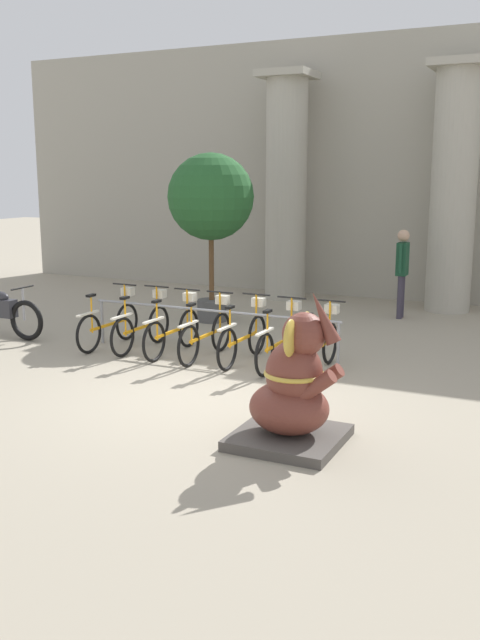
{
  "coord_description": "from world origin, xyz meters",
  "views": [
    {
      "loc": [
        4.35,
        -7.95,
        2.9
      ],
      "look_at": [
        0.38,
        0.38,
        1.0
      ],
      "focal_mm": 40.0,
      "sensor_mm": 36.0,
      "label": 1
    }
  ],
  "objects_px": {
    "bicycle_1": "(142,326)",
    "bicycle_6": "(319,346)",
    "bicycle_4": "(244,337)",
    "person_pedestrian": "(402,265)",
    "bicycle_3": "(207,334)",
    "potted_tree": "(211,200)",
    "bicycle_2": "(173,330)",
    "bicycle_5": "(280,341)",
    "elephant_statue": "(293,392)",
    "bicycle_0": "(110,323)"
  },
  "relations": [
    {
      "from": "bicycle_1",
      "to": "bicycle_6",
      "type": "bearing_deg",
      "value": -1.07
    },
    {
      "from": "bicycle_4",
      "to": "person_pedestrian",
      "type": "xyz_separation_m",
      "value": [
        1.42,
        4.5,
        0.7
      ]
    },
    {
      "from": "bicycle_3",
      "to": "potted_tree",
      "type": "height_order",
      "value": "potted_tree"
    },
    {
      "from": "bicycle_4",
      "to": "potted_tree",
      "type": "relative_size",
      "value": 0.53
    },
    {
      "from": "bicycle_2",
      "to": "bicycle_1",
      "type": "bearing_deg",
      "value": 175.59
    },
    {
      "from": "bicycle_5",
      "to": "bicycle_6",
      "type": "xyz_separation_m",
      "value": [
        0.63,
        -0.0,
        0.0
      ]
    },
    {
      "from": "bicycle_3",
      "to": "elephant_statue",
      "type": "distance_m",
      "value": 3.86
    },
    {
      "from": "bicycle_0",
      "to": "bicycle_6",
      "type": "height_order",
      "value": "same"
    },
    {
      "from": "bicycle_2",
      "to": "bicycle_5",
      "type": "xyz_separation_m",
      "value": [
        1.89,
        -0.01,
        0.0
      ]
    },
    {
      "from": "bicycle_3",
      "to": "bicycle_6",
      "type": "height_order",
      "value": "same"
    },
    {
      "from": "bicycle_1",
      "to": "bicycle_5",
      "type": "relative_size",
      "value": 1.0
    },
    {
      "from": "bicycle_1",
      "to": "elephant_statue",
      "type": "xyz_separation_m",
      "value": [
        3.84,
        -2.92,
        0.19
      ]
    },
    {
      "from": "bicycle_4",
      "to": "elephant_statue",
      "type": "xyz_separation_m",
      "value": [
        1.96,
        -2.91,
        0.19
      ]
    },
    {
      "from": "bicycle_6",
      "to": "elephant_statue",
      "type": "height_order",
      "value": "elephant_statue"
    },
    {
      "from": "bicycle_6",
      "to": "person_pedestrian",
      "type": "relative_size",
      "value": 0.97
    },
    {
      "from": "bicycle_2",
      "to": "bicycle_6",
      "type": "bearing_deg",
      "value": -0.24
    },
    {
      "from": "bicycle_2",
      "to": "bicycle_3",
      "type": "xyz_separation_m",
      "value": [
        0.63,
        -0.02,
        0.0
      ]
    },
    {
      "from": "bicycle_2",
      "to": "bicycle_6",
      "type": "distance_m",
      "value": 2.51
    },
    {
      "from": "bicycle_5",
      "to": "person_pedestrian",
      "type": "bearing_deg",
      "value": 80.12
    },
    {
      "from": "bicycle_0",
      "to": "elephant_statue",
      "type": "relative_size",
      "value": 1.01
    },
    {
      "from": "bicycle_3",
      "to": "person_pedestrian",
      "type": "relative_size",
      "value": 0.97
    },
    {
      "from": "bicycle_4",
      "to": "potted_tree",
      "type": "height_order",
      "value": "potted_tree"
    },
    {
      "from": "elephant_statue",
      "to": "bicycle_5",
      "type": "bearing_deg",
      "value": 114.89
    },
    {
      "from": "bicycle_5",
      "to": "elephant_statue",
      "type": "relative_size",
      "value": 1.01
    },
    {
      "from": "bicycle_1",
      "to": "bicycle_4",
      "type": "height_order",
      "value": "same"
    },
    {
      "from": "bicycle_1",
      "to": "bicycle_6",
      "type": "relative_size",
      "value": 1.0
    },
    {
      "from": "bicycle_1",
      "to": "elephant_statue",
      "type": "height_order",
      "value": "elephant_statue"
    },
    {
      "from": "bicycle_5",
      "to": "bicycle_4",
      "type": "bearing_deg",
      "value": 175.92
    },
    {
      "from": "bicycle_0",
      "to": "bicycle_4",
      "type": "xyz_separation_m",
      "value": [
        2.51,
        0.03,
        0.0
      ]
    },
    {
      "from": "bicycle_2",
      "to": "potted_tree",
      "type": "bearing_deg",
      "value": 104.23
    },
    {
      "from": "potted_tree",
      "to": "bicycle_3",
      "type": "bearing_deg",
      "value": -63.84
    },
    {
      "from": "bicycle_4",
      "to": "bicycle_6",
      "type": "bearing_deg",
      "value": -2.15
    },
    {
      "from": "bicycle_0",
      "to": "bicycle_3",
      "type": "distance_m",
      "value": 1.89
    },
    {
      "from": "bicycle_1",
      "to": "bicycle_4",
      "type": "bearing_deg",
      "value": -0.36
    },
    {
      "from": "bicycle_1",
      "to": "potted_tree",
      "type": "bearing_deg",
      "value": 90.72
    },
    {
      "from": "bicycle_1",
      "to": "bicycle_4",
      "type": "distance_m",
      "value": 1.89
    },
    {
      "from": "bicycle_4",
      "to": "person_pedestrian",
      "type": "height_order",
      "value": "person_pedestrian"
    },
    {
      "from": "bicycle_2",
      "to": "bicycle_5",
      "type": "relative_size",
      "value": 1.0
    },
    {
      "from": "bicycle_3",
      "to": "elephant_statue",
      "type": "xyz_separation_m",
      "value": [
        2.59,
        -2.86,
        0.19
      ]
    },
    {
      "from": "bicycle_2",
      "to": "elephant_statue",
      "type": "bearing_deg",
      "value": -41.8
    },
    {
      "from": "person_pedestrian",
      "to": "potted_tree",
      "type": "relative_size",
      "value": 0.55
    },
    {
      "from": "bicycle_0",
      "to": "bicycle_4",
      "type": "height_order",
      "value": "same"
    },
    {
      "from": "bicycle_1",
      "to": "bicycle_3",
      "type": "distance_m",
      "value": 1.26
    },
    {
      "from": "person_pedestrian",
      "to": "bicycle_6",
      "type": "bearing_deg",
      "value": -92.05
    },
    {
      "from": "bicycle_4",
      "to": "bicycle_6",
      "type": "xyz_separation_m",
      "value": [
        1.26,
        -0.05,
        0.0
      ]
    },
    {
      "from": "bicycle_0",
      "to": "bicycle_1",
      "type": "distance_m",
      "value": 0.63
    },
    {
      "from": "bicycle_6",
      "to": "bicycle_2",
      "type": "bearing_deg",
      "value": 179.76
    },
    {
      "from": "bicycle_6",
      "to": "bicycle_4",
      "type": "bearing_deg",
      "value": 177.85
    },
    {
      "from": "bicycle_1",
      "to": "person_pedestrian",
      "type": "height_order",
      "value": "person_pedestrian"
    },
    {
      "from": "bicycle_3",
      "to": "potted_tree",
      "type": "relative_size",
      "value": 0.53
    }
  ]
}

